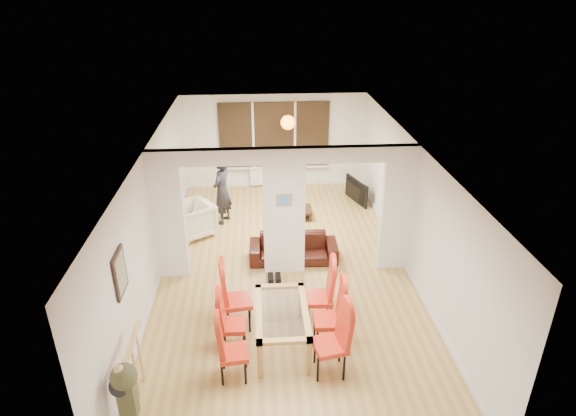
{
  "coord_description": "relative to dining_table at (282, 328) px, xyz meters",
  "views": [
    {
      "loc": [
        -0.5,
        -8.28,
        5.34
      ],
      "look_at": [
        0.12,
        0.6,
        1.1
      ],
      "focal_mm": 30.0,
      "sensor_mm": 36.0,
      "label": 1
    }
  ],
  "objects": [
    {
      "name": "floor",
      "position": [
        0.17,
        2.22,
        -0.34
      ],
      "size": [
        5.0,
        9.0,
        0.01
      ],
      "primitive_type": "cube",
      "color": "tan",
      "rests_on": "ground"
    },
    {
      "name": "bowl",
      "position": [
        0.39,
        4.49,
        -0.06
      ],
      "size": [
        0.23,
        0.23,
        0.06
      ],
      "primitive_type": "imported",
      "color": "#352312",
      "rests_on": "coffee_table"
    },
    {
      "name": "stair_newel",
      "position": [
        -2.08,
        -0.98,
        0.21
      ],
      "size": [
        0.4,
        1.2,
        1.1
      ],
      "primitive_type": null,
      "color": "tan",
      "rests_on": "floor"
    },
    {
      "name": "room_walls",
      "position": [
        0.17,
        2.22,
        0.96
      ],
      "size": [
        5.0,
        9.0,
        2.6
      ],
      "primitive_type": null,
      "color": "silver",
      "rests_on": "floor"
    },
    {
      "name": "armchair",
      "position": [
        -1.83,
        3.85,
        0.05
      ],
      "size": [
        1.18,
        1.19,
        0.79
      ],
      "primitive_type": "imported",
      "rotation": [
        0.0,
        0.0,
        -0.99
      ],
      "color": "#EFE7CA",
      "rests_on": "floor"
    },
    {
      "name": "bottle",
      "position": [
        0.4,
        4.45,
        0.05
      ],
      "size": [
        0.07,
        0.07,
        0.28
      ],
      "primitive_type": "cylinder",
      "color": "#143F19",
      "rests_on": "coffee_table"
    },
    {
      "name": "dining_chair_ra",
      "position": [
        0.67,
        -0.63,
        0.24
      ],
      "size": [
        0.55,
        0.55,
        1.16
      ],
      "primitive_type": null,
      "rotation": [
        0.0,
        0.0,
        0.21
      ],
      "color": "red",
      "rests_on": "floor"
    },
    {
      "name": "wall_poster",
      "position": [
        -2.3,
        -0.18,
        1.26
      ],
      "size": [
        0.04,
        0.52,
        0.67
      ],
      "primitive_type": "cube",
      "color": "gray",
      "rests_on": "room_walls"
    },
    {
      "name": "dining_chair_lb",
      "position": [
        -0.77,
        0.0,
        0.17
      ],
      "size": [
        0.42,
        0.42,
        1.02
      ],
      "primitive_type": null,
      "rotation": [
        0.0,
        0.0,
        -0.04
      ],
      "color": "red",
      "rests_on": "floor"
    },
    {
      "name": "pendant_light",
      "position": [
        0.47,
        5.52,
        1.81
      ],
      "size": [
        0.36,
        0.36,
        0.36
      ],
      "primitive_type": "sphere",
      "color": "orange",
      "rests_on": "room_walls"
    },
    {
      "name": "dining_chair_la",
      "position": [
        -0.74,
        -0.63,
        0.17
      ],
      "size": [
        0.46,
        0.46,
        1.03
      ],
      "primitive_type": null,
      "rotation": [
        0.0,
        0.0,
        0.11
      ],
      "color": "red",
      "rests_on": "floor"
    },
    {
      "name": "divider_wall",
      "position": [
        0.17,
        2.22,
        0.96
      ],
      "size": [
        5.0,
        0.18,
        2.6
      ],
      "primitive_type": "cube",
      "color": "white",
      "rests_on": "floor"
    },
    {
      "name": "sofa",
      "position": [
        0.39,
        2.61,
        -0.08
      ],
      "size": [
        1.84,
        0.76,
        0.53
      ],
      "primitive_type": "imported",
      "rotation": [
        0.0,
        0.0,
        -0.03
      ],
      "color": "black",
      "rests_on": "floor"
    },
    {
      "name": "dining_chair_rc",
      "position": [
        0.65,
        0.55,
        0.23
      ],
      "size": [
        0.48,
        0.48,
        1.15
      ],
      "primitive_type": null,
      "rotation": [
        0.0,
        0.0,
        -0.04
      ],
      "color": "red",
      "rests_on": "floor"
    },
    {
      "name": "dining_chair_rb",
      "position": [
        0.73,
        -0.03,
        0.23
      ],
      "size": [
        0.47,
        0.47,
        1.14
      ],
      "primitive_type": null,
      "rotation": [
        0.0,
        0.0,
        -0.03
      ],
      "color": "red",
      "rests_on": "floor"
    },
    {
      "name": "coffee_table",
      "position": [
        0.43,
        4.55,
        -0.21
      ],
      "size": [
        1.19,
        0.73,
        0.26
      ],
      "primitive_type": null,
      "rotation": [
        0.0,
        0.0,
        0.17
      ],
      "color": "#352312",
      "rests_on": "floor"
    },
    {
      "name": "dining_table",
      "position": [
        0.0,
        0.0,
        0.0
      ],
      "size": [
        0.82,
        1.46,
        0.69
      ],
      "primitive_type": null,
      "color": "#B78D43",
      "rests_on": "floor"
    },
    {
      "name": "radiator",
      "position": [
        0.17,
        6.62,
        -0.04
      ],
      "size": [
        1.4,
        0.08,
        0.5
      ],
      "primitive_type": "cube",
      "color": "white",
      "rests_on": "floor"
    },
    {
      "name": "person",
      "position": [
        -1.16,
        4.46,
        0.48
      ],
      "size": [
        0.71,
        0.6,
        1.65
      ],
      "primitive_type": "imported",
      "rotation": [
        0.0,
        0.0,
        -1.98
      ],
      "color": "black",
      "rests_on": "floor"
    },
    {
      "name": "pillar_photo",
      "position": [
        0.17,
        2.12,
        1.26
      ],
      "size": [
        0.3,
        0.03,
        0.25
      ],
      "primitive_type": "cube",
      "color": "#4C8CD8",
      "rests_on": "divider_wall"
    },
    {
      "name": "dining_chair_lc",
      "position": [
        -0.71,
        0.55,
        0.24
      ],
      "size": [
        0.52,
        0.52,
        1.17
      ],
      "primitive_type": null,
      "rotation": [
        0.0,
        0.0,
        0.12
      ],
      "color": "red",
      "rests_on": "floor"
    },
    {
      "name": "shoes",
      "position": [
        -0.04,
        1.85,
        -0.29
      ],
      "size": [
        0.25,
        0.27,
        0.11
      ],
      "primitive_type": null,
      "color": "black",
      "rests_on": "floor"
    },
    {
      "name": "television",
      "position": [
        2.17,
        5.38,
        -0.03
      ],
      "size": [
        1.06,
        0.48,
        0.62
      ],
      "primitive_type": "imported",
      "rotation": [
        0.0,
        0.0,
        1.9
      ],
      "color": "black",
      "rests_on": "floor"
    },
    {
      "name": "bay_window_blinds",
      "position": [
        0.17,
        6.66,
        1.16
      ],
      "size": [
        3.0,
        0.08,
        1.8
      ],
      "primitive_type": "cube",
      "color": "black",
      "rests_on": "room_walls"
    }
  ]
}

